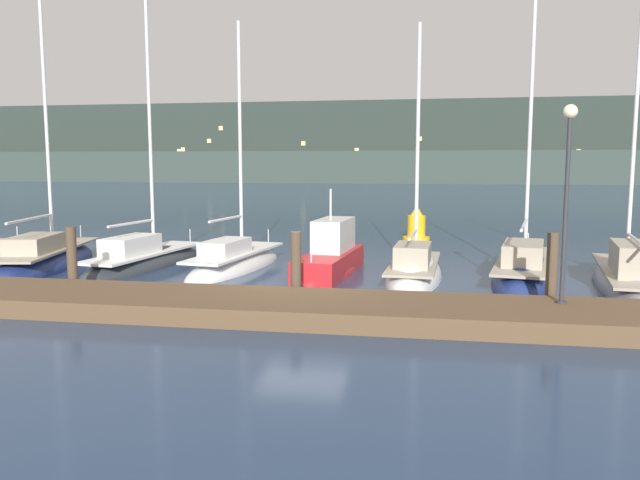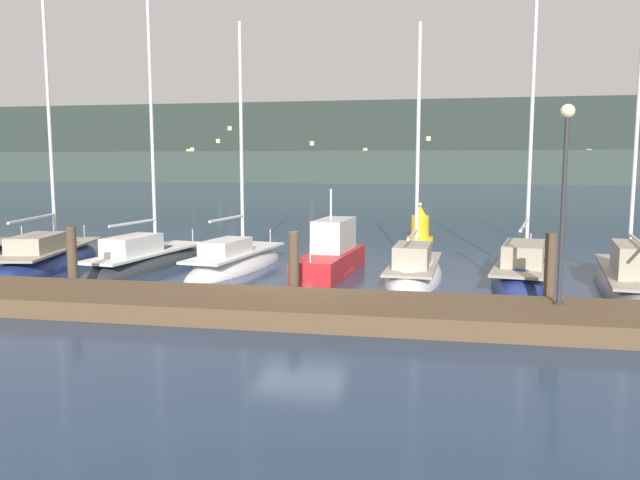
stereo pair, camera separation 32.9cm
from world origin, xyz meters
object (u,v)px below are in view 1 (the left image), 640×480
(motorboat_berth_5, at_px, (330,265))
(sailboat_berth_8, at_px, (629,281))
(sailboat_berth_7, at_px, (523,275))
(channel_buoy, at_px, (416,226))
(sailboat_berth_4, at_px, (235,265))
(sailboat_berth_3, at_px, (144,263))
(sailboat_berth_2, at_px, (46,264))
(sailboat_berth_6, at_px, (414,275))
(dock_lamppost, at_px, (567,174))

(motorboat_berth_5, distance_m, sailboat_berth_8, 9.22)
(sailboat_berth_7, xyz_separation_m, channel_buoy, (-3.59, 9.61, 0.53))
(sailboat_berth_4, bearing_deg, sailboat_berth_3, -177.95)
(sailboat_berth_2, xyz_separation_m, sailboat_berth_4, (6.68, 0.89, 0.01))
(sailboat_berth_4, xyz_separation_m, sailboat_berth_8, (12.64, -0.90, 0.03))
(sailboat_berth_6, distance_m, sailboat_berth_7, 3.50)
(sailboat_berth_8, bearing_deg, channel_buoy, 122.51)
(sailboat_berth_3, xyz_separation_m, motorboat_berth_5, (6.77, -0.27, 0.17))
(sailboat_berth_4, xyz_separation_m, sailboat_berth_7, (9.67, -0.22, -0.00))
(sailboat_berth_7, xyz_separation_m, sailboat_berth_8, (2.97, -0.68, 0.03))
(motorboat_berth_5, xyz_separation_m, sailboat_berth_6, (2.78, -0.42, -0.19))
(sailboat_berth_2, height_order, sailboat_berth_4, sailboat_berth_2)
(channel_buoy, bearing_deg, sailboat_berth_3, -134.73)
(sailboat_berth_4, distance_m, sailboat_berth_8, 12.67)
(sailboat_berth_4, distance_m, dock_lamppost, 11.78)
(sailboat_berth_3, bearing_deg, sailboat_berth_2, -167.01)
(sailboat_berth_2, distance_m, sailboat_berth_3, 3.44)
(sailboat_berth_2, bearing_deg, sailboat_berth_8, -0.03)
(sailboat_berth_7, bearing_deg, sailboat_berth_6, -170.30)
(sailboat_berth_6, height_order, dock_lamppost, sailboat_berth_6)
(sailboat_berth_4, bearing_deg, sailboat_berth_7, -1.31)
(sailboat_berth_3, xyz_separation_m, sailboat_berth_6, (9.55, -0.69, -0.02))
(sailboat_berth_7, bearing_deg, channel_buoy, 110.49)
(sailboat_berth_4, bearing_deg, motorboat_berth_5, -6.43)
(sailboat_berth_4, bearing_deg, channel_buoy, 57.04)
(sailboat_berth_8, bearing_deg, sailboat_berth_2, 179.97)
(sailboat_berth_6, relative_size, channel_buoy, 4.86)
(sailboat_berth_4, xyz_separation_m, sailboat_berth_6, (6.22, -0.81, -0.01))
(dock_lamppost, bearing_deg, sailboat_berth_7, 90.40)
(sailboat_berth_3, height_order, motorboat_berth_5, sailboat_berth_3)
(sailboat_berth_3, distance_m, sailboat_berth_7, 13.00)
(channel_buoy, bearing_deg, dock_lamppost, -76.54)
(sailboat_berth_3, bearing_deg, channel_buoy, 45.27)
(dock_lamppost, bearing_deg, motorboat_berth_5, 139.34)
(channel_buoy, bearing_deg, sailboat_berth_6, -89.24)
(sailboat_berth_7, height_order, channel_buoy, sailboat_berth_7)
(sailboat_berth_6, height_order, sailboat_berth_8, sailboat_berth_8)
(motorboat_berth_5, bearing_deg, sailboat_berth_4, 173.57)
(sailboat_berth_2, height_order, sailboat_berth_8, sailboat_berth_2)
(sailboat_berth_4, xyz_separation_m, motorboat_berth_5, (3.44, -0.39, 0.18))
(sailboat_berth_2, height_order, sailboat_berth_7, sailboat_berth_7)
(sailboat_berth_4, distance_m, sailboat_berth_7, 9.68)
(sailboat_berth_3, distance_m, sailboat_berth_4, 3.33)
(sailboat_berth_8, height_order, channel_buoy, sailboat_berth_8)
(sailboat_berth_3, xyz_separation_m, sailboat_berth_8, (15.97, -0.78, 0.02))
(sailboat_berth_3, xyz_separation_m, dock_lamppost, (13.04, -5.66, 3.31))
(sailboat_berth_6, height_order, sailboat_berth_7, sailboat_berth_7)
(sailboat_berth_2, distance_m, sailboat_berth_7, 16.37)
(motorboat_berth_5, bearing_deg, channel_buoy, 74.85)
(sailboat_berth_2, height_order, sailboat_berth_6, sailboat_berth_2)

